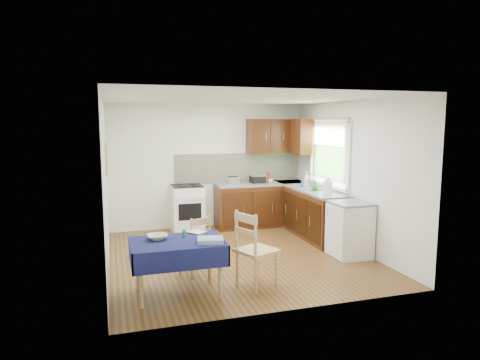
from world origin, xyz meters
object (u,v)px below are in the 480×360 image
object	(u,v)px
chair_near	(254,247)
sandwich_press	(258,179)
kettle	(328,186)
chair_far	(196,244)
dish_rack	(312,188)
dining_table	(177,249)
toaster	(233,181)

from	to	relation	value
chair_near	sandwich_press	bearing A→B (deg)	-43.79
kettle	chair_far	bearing A→B (deg)	-160.13
dish_rack	dining_table	bearing A→B (deg)	-163.32
chair_near	sandwich_press	distance (m)	3.39
sandwich_press	dish_rack	size ratio (longest dim) A/B	0.74
toaster	dish_rack	xyz separation A→B (m)	(1.26, -0.95, -0.06)
chair_near	dish_rack	world-z (taller)	dish_rack
sandwich_press	chair_near	bearing A→B (deg)	-125.86
sandwich_press	kettle	distance (m)	1.74
chair_far	kettle	xyz separation A→B (m)	(2.54, 0.92, 0.57)
dining_table	sandwich_press	distance (m)	3.79
chair_near	kettle	xyz separation A→B (m)	(1.92, 1.59, 0.49)
sandwich_press	dish_rack	bearing A→B (deg)	-72.95
sandwich_press	kettle	world-z (taller)	kettle
toaster	sandwich_press	world-z (taller)	toaster
chair_far	toaster	size ratio (longest dim) A/B	3.70
dining_table	sandwich_press	world-z (taller)	sandwich_press
chair_far	dining_table	bearing A→B (deg)	36.72
chair_near	dish_rack	distance (m)	2.81
dining_table	dish_rack	distance (m)	3.50
toaster	chair_near	bearing A→B (deg)	-90.50
dish_rack	kettle	distance (m)	0.50
chair_far	toaster	bearing A→B (deg)	-140.45
dining_table	toaster	size ratio (longest dim) A/B	4.95
dining_table	dish_rack	size ratio (longest dim) A/B	2.93
chair_near	dining_table	bearing A→B (deg)	62.87
toaster	chair_far	bearing A→B (deg)	-106.76
kettle	dish_rack	bearing A→B (deg)	96.73
chair_far	kettle	bearing A→B (deg)	176.81
toaster	kettle	world-z (taller)	kettle
dish_rack	chair_near	bearing A→B (deg)	-150.55
sandwich_press	dish_rack	xyz separation A→B (m)	(0.70, -1.09, -0.06)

